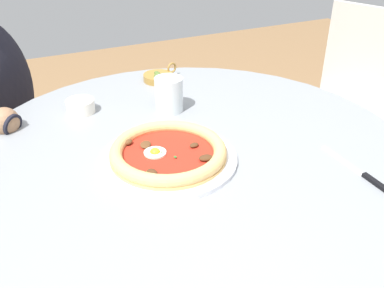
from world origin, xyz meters
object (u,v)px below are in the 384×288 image
(olive_pan, at_px, (159,77))
(steak_knife, at_px, (368,178))
(cafe_chair_spare_near, at_px, (354,102))
(dining_table, at_px, (190,218))
(pizza_on_plate, at_px, (168,154))
(water_glass, at_px, (169,96))
(ramekin_capers, at_px, (80,106))

(olive_pan, bearing_deg, steak_knife, -163.10)
(cafe_chair_spare_near, bearing_deg, dining_table, 114.14)
(pizza_on_plate, bearing_deg, cafe_chair_spare_near, -66.17)
(pizza_on_plate, distance_m, olive_pan, 0.45)
(cafe_chair_spare_near, bearing_deg, steak_knife, 136.99)
(dining_table, xyz_separation_m, water_glass, (0.21, -0.03, 0.24))
(dining_table, distance_m, cafe_chair_spare_near, 0.97)
(dining_table, bearing_deg, water_glass, -9.16)
(water_glass, xyz_separation_m, steak_knife, (-0.46, -0.25, -0.04))
(pizza_on_plate, xyz_separation_m, water_glass, (0.23, -0.09, 0.02))
(pizza_on_plate, xyz_separation_m, cafe_chair_spare_near, (0.42, -0.95, -0.24))
(water_glass, bearing_deg, dining_table, 170.84)
(pizza_on_plate, xyz_separation_m, olive_pan, (0.43, -0.14, -0.01))
(dining_table, xyz_separation_m, olive_pan, (0.41, -0.08, 0.21))
(steak_knife, height_order, ramekin_capers, ramekin_capers)
(pizza_on_plate, height_order, water_glass, water_glass)
(water_glass, relative_size, ramekin_capers, 1.23)
(steak_knife, bearing_deg, ramekin_capers, 40.41)
(water_glass, distance_m, olive_pan, 0.21)
(dining_table, xyz_separation_m, pizza_on_plate, (-0.02, 0.06, 0.22))
(steak_knife, relative_size, cafe_chair_spare_near, 0.24)
(pizza_on_plate, relative_size, steak_knife, 1.40)
(dining_table, height_order, pizza_on_plate, pizza_on_plate)
(dining_table, bearing_deg, ramekin_capers, 31.93)
(ramekin_capers, distance_m, cafe_chair_spare_near, 1.10)
(steak_knife, xyz_separation_m, olive_pan, (0.66, 0.20, 0.01))
(steak_knife, xyz_separation_m, cafe_chair_spare_near, (0.65, -0.61, -0.23))
(pizza_on_plate, height_order, olive_pan, olive_pan)
(steak_knife, bearing_deg, cafe_chair_spare_near, -43.01)
(ramekin_capers, xyz_separation_m, olive_pan, (0.12, -0.26, -0.01))
(ramekin_capers, relative_size, olive_pan, 0.65)
(steak_knife, height_order, olive_pan, olive_pan)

